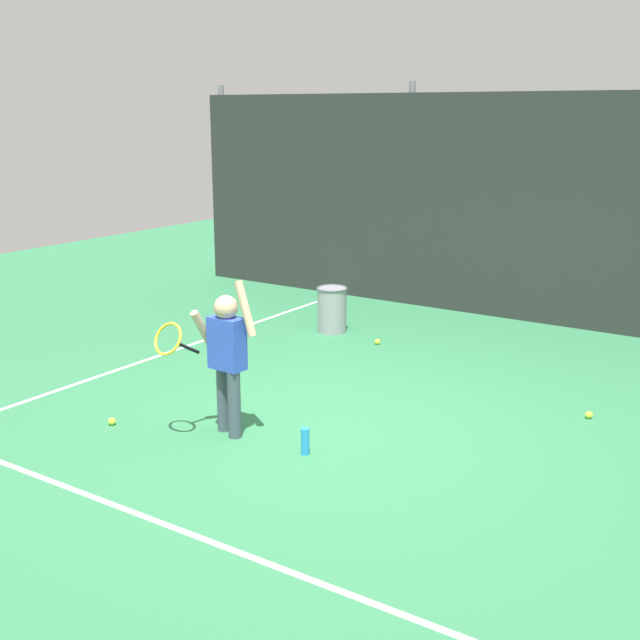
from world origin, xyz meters
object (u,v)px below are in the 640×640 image
(water_bottle, at_px, (305,441))
(tennis_ball_0, at_px, (112,421))
(tennis_ball_4, at_px, (589,415))
(tennis_player, at_px, (225,352))
(ball_hopper, at_px, (332,309))
(tennis_ball_1, at_px, (377,342))

(water_bottle, bearing_deg, tennis_ball_0, -166.15)
(tennis_ball_0, xyz_separation_m, tennis_ball_4, (3.42, 2.48, 0.00))
(tennis_player, distance_m, ball_hopper, 3.43)
(ball_hopper, xyz_separation_m, tennis_ball_0, (0.08, -3.64, -0.26))
(tennis_player, xyz_separation_m, water_bottle, (0.79, 0.03, -0.62))
(water_bottle, distance_m, tennis_ball_0, 1.81)
(tennis_player, height_order, tennis_ball_4, tennis_player)
(ball_hopper, distance_m, tennis_ball_4, 3.69)
(tennis_player, bearing_deg, ball_hopper, 110.61)
(tennis_player, distance_m, tennis_ball_4, 3.28)
(ball_hopper, relative_size, tennis_ball_4, 8.52)
(tennis_ball_0, relative_size, tennis_ball_1, 1.00)
(water_bottle, bearing_deg, tennis_ball_1, 109.61)
(tennis_ball_0, distance_m, tennis_ball_4, 4.22)
(ball_hopper, height_order, water_bottle, ball_hopper)
(ball_hopper, bearing_deg, water_bottle, -60.28)
(water_bottle, relative_size, tennis_ball_4, 3.33)
(tennis_player, bearing_deg, tennis_ball_0, -154.35)
(tennis_ball_1, bearing_deg, water_bottle, -70.39)
(tennis_player, height_order, tennis_ball_1, tennis_player)
(tennis_ball_0, distance_m, tennis_ball_1, 3.53)
(water_bottle, relative_size, tennis_ball_0, 3.33)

